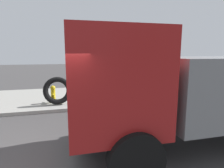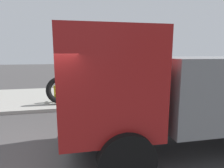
# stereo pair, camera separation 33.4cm
# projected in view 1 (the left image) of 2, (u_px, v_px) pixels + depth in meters

# --- Properties ---
(sidewalk_curb) EXTENTS (36.00, 5.00, 0.15)m
(sidewalk_curb) POSITION_uv_depth(u_px,v_px,m) (50.00, 98.00, 10.08)
(sidewalk_curb) COLOR #99968E
(sidewalk_curb) RESTS_ON ground
(fire_hydrant) EXTENTS (0.24, 0.53, 0.83)m
(fire_hydrant) POSITION_uv_depth(u_px,v_px,m) (53.00, 94.00, 8.79)
(fire_hydrant) COLOR yellow
(fire_hydrant) RESTS_ON sidewalk_curb
(loose_tire) EXTENTS (1.30, 0.59, 1.29)m
(loose_tire) POSITION_uv_depth(u_px,v_px,m) (57.00, 91.00, 8.47)
(loose_tire) COLOR black
(loose_tire) RESTS_ON sidewalk_curb
(dump_truck_gray) EXTENTS (7.02, 2.86, 3.00)m
(dump_truck_gray) POSITION_uv_depth(u_px,v_px,m) (194.00, 87.00, 4.93)
(dump_truck_gray) COLOR slate
(dump_truck_gray) RESTS_ON ground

